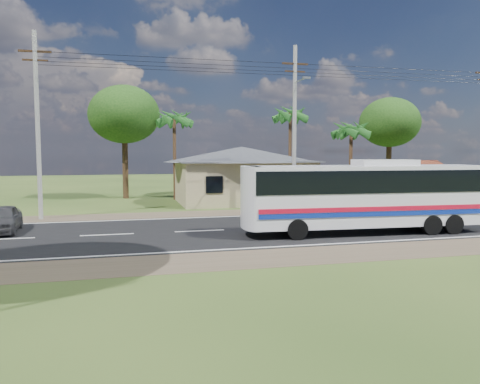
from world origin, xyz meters
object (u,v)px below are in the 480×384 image
object	(u,v)px
waiting_shed	(407,168)
motorcycle	(428,201)
person	(470,195)
small_car	(2,219)
coach_bus	(366,191)

from	to	relation	value
waiting_shed	motorcycle	distance (m)	3.20
person	small_car	size ratio (longest dim) A/B	0.46
waiting_shed	person	size ratio (longest dim) A/B	2.83
waiting_shed	person	distance (m)	4.77
waiting_shed	person	bearing A→B (deg)	-45.21
waiting_shed	small_car	distance (m)	27.94
coach_bus	small_car	distance (m)	18.13
motorcycle	small_car	xyz separation A→B (m)	(-27.39, -4.20, 0.22)
coach_bus	motorcycle	xyz separation A→B (m)	(9.90, 8.74, -1.61)
waiting_shed	motorcycle	bearing A→B (deg)	-82.77
waiting_shed	small_car	bearing A→B (deg)	-166.62
motorcycle	person	distance (m)	2.99
waiting_shed	coach_bus	size ratio (longest dim) A/B	0.44
coach_bus	motorcycle	distance (m)	13.31
coach_bus	person	distance (m)	15.00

